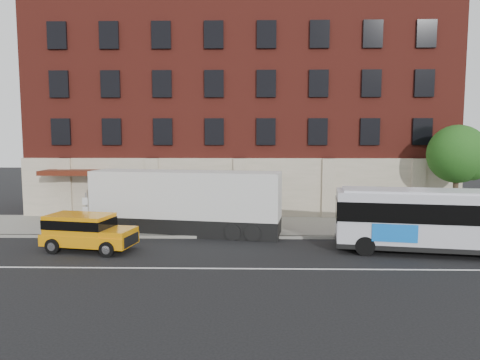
{
  "coord_description": "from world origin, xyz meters",
  "views": [
    {
      "loc": [
        0.59,
        -17.38,
        5.63
      ],
      "look_at": [
        0.13,
        5.5,
        3.31
      ],
      "focal_mm": 32.19,
      "sensor_mm": 36.0,
      "label": 1
    }
  ],
  "objects_px": {
    "street_tree": "(458,156)",
    "sign_pole": "(86,212)",
    "shipping_container": "(185,203)",
    "yellow_suv": "(85,230)",
    "city_bus": "(457,219)"
  },
  "relations": [
    {
      "from": "city_bus",
      "to": "yellow_suv",
      "type": "height_order",
      "value": "city_bus"
    },
    {
      "from": "yellow_suv",
      "to": "shipping_container",
      "type": "height_order",
      "value": "shipping_container"
    },
    {
      "from": "street_tree",
      "to": "shipping_container",
      "type": "relative_size",
      "value": 0.56
    },
    {
      "from": "sign_pole",
      "to": "shipping_container",
      "type": "height_order",
      "value": "shipping_container"
    },
    {
      "from": "yellow_suv",
      "to": "sign_pole",
      "type": "bearing_deg",
      "value": 109.95
    },
    {
      "from": "street_tree",
      "to": "sign_pole",
      "type": "bearing_deg",
      "value": -171.39
    },
    {
      "from": "street_tree",
      "to": "city_bus",
      "type": "relative_size",
      "value": 0.54
    },
    {
      "from": "sign_pole",
      "to": "street_tree",
      "type": "height_order",
      "value": "street_tree"
    },
    {
      "from": "sign_pole",
      "to": "yellow_suv",
      "type": "bearing_deg",
      "value": -70.05
    },
    {
      "from": "yellow_suv",
      "to": "shipping_container",
      "type": "relative_size",
      "value": 0.43
    },
    {
      "from": "street_tree",
      "to": "shipping_container",
      "type": "height_order",
      "value": "street_tree"
    },
    {
      "from": "city_bus",
      "to": "yellow_suv",
      "type": "relative_size",
      "value": 2.38
    },
    {
      "from": "sign_pole",
      "to": "yellow_suv",
      "type": "xyz_separation_m",
      "value": [
        1.01,
        -2.8,
        -0.42
      ]
    },
    {
      "from": "street_tree",
      "to": "city_bus",
      "type": "height_order",
      "value": "street_tree"
    },
    {
      "from": "city_bus",
      "to": "yellow_suv",
      "type": "bearing_deg",
      "value": 178.9
    }
  ]
}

